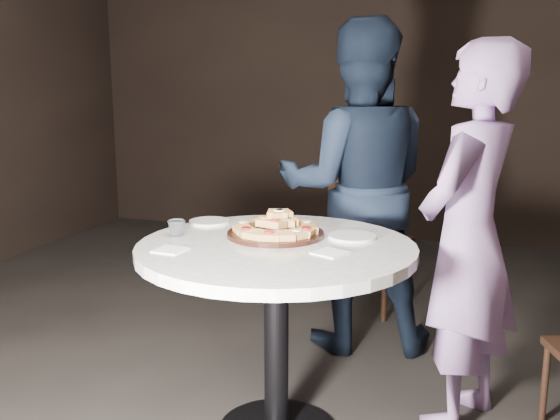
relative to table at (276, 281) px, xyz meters
name	(u,v)px	position (x,y,z in m)	size (l,w,h in m)	color
floor	(272,416)	(-0.07, 0.14, -0.69)	(7.00, 7.00, 0.00)	black
table	(276,281)	(0.00, 0.00, 0.00)	(1.43, 1.43, 0.85)	black
serving_board	(276,234)	(-0.04, 0.12, 0.17)	(0.41, 0.41, 0.02)	black
focaccia_pile	(276,225)	(-0.04, 0.13, 0.20)	(0.37, 0.37, 0.10)	tan
plate_left	(209,221)	(-0.42, 0.27, 0.16)	(0.19, 0.19, 0.01)	white
plate_right	(352,236)	(0.27, 0.19, 0.16)	(0.20, 0.20, 0.01)	white
water_glass	(177,228)	(-0.44, 0.00, 0.19)	(0.07, 0.07, 0.07)	silver
napkin_near	(170,250)	(-0.36, -0.22, 0.16)	(0.11, 0.11, 0.01)	white
napkin_far	(330,253)	(0.24, -0.08, 0.16)	(0.12, 0.12, 0.01)	white
chair_far	(366,234)	(0.09, 1.59, -0.17)	(0.54, 0.55, 0.91)	black
diner_navy	(357,188)	(0.12, 1.07, 0.22)	(0.89, 0.69, 1.83)	black
diner_teal	(468,240)	(0.74, 0.37, 0.14)	(0.61, 0.40, 1.67)	#866CA6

